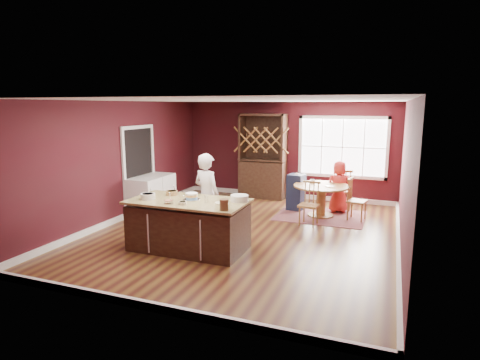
% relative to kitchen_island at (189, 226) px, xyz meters
% --- Properties ---
extents(room_shell, '(7.00, 7.00, 7.00)m').
position_rel_kitchen_island_xyz_m(room_shell, '(0.63, 1.29, 0.91)').
color(room_shell, brown).
rests_on(room_shell, ground).
extents(window, '(2.36, 0.10, 1.66)m').
position_rel_kitchen_island_xyz_m(window, '(2.13, 4.76, 1.06)').
color(window, white).
rests_on(window, room_shell).
extents(doorway, '(0.08, 1.26, 2.13)m').
position_rel_kitchen_island_xyz_m(doorway, '(-2.34, 1.89, 0.59)').
color(doorway, white).
rests_on(doorway, room_shell).
extents(kitchen_island, '(2.14, 1.12, 0.92)m').
position_rel_kitchen_island_xyz_m(kitchen_island, '(0.00, 0.00, 0.00)').
color(kitchen_island, black).
rests_on(kitchen_island, ground).
extents(dining_table, '(1.31, 1.31, 0.75)m').
position_rel_kitchen_island_xyz_m(dining_table, '(1.88, 3.10, 0.10)').
color(dining_table, brown).
rests_on(dining_table, ground).
extents(baker, '(0.71, 0.58, 1.69)m').
position_rel_kitchen_island_xyz_m(baker, '(0.03, 0.73, 0.41)').
color(baker, silver).
rests_on(baker, ground).
extents(layer_cake, '(0.30, 0.30, 0.12)m').
position_rel_kitchen_island_xyz_m(layer_cake, '(0.04, 0.06, 0.54)').
color(layer_cake, white).
rests_on(layer_cake, kitchen_island).
extents(bowl_blue, '(0.26, 0.26, 0.10)m').
position_rel_kitchen_island_xyz_m(bowl_blue, '(-0.73, -0.17, 0.53)').
color(bowl_blue, silver).
rests_on(bowl_blue, kitchen_island).
extents(bowl_yellow, '(0.22, 0.22, 0.08)m').
position_rel_kitchen_island_xyz_m(bowl_yellow, '(-0.49, 0.27, 0.52)').
color(bowl_yellow, '#9C7353').
rests_on(bowl_yellow, kitchen_island).
extents(bowl_pink, '(0.17, 0.17, 0.06)m').
position_rel_kitchen_island_xyz_m(bowl_pink, '(-0.20, -0.34, 0.51)').
color(bowl_pink, white).
rests_on(bowl_pink, kitchen_island).
extents(bowl_olive, '(0.14, 0.14, 0.05)m').
position_rel_kitchen_island_xyz_m(bowl_olive, '(0.06, -0.30, 0.51)').
color(bowl_olive, beige).
rests_on(bowl_olive, kitchen_island).
extents(drinking_glass, '(0.07, 0.07, 0.14)m').
position_rel_kitchen_island_xyz_m(drinking_glass, '(0.39, -0.05, 0.55)').
color(drinking_glass, silver).
rests_on(drinking_glass, kitchen_island).
extents(dinner_plate, '(0.25, 0.25, 0.02)m').
position_rel_kitchen_island_xyz_m(dinner_plate, '(0.67, 0.01, 0.49)').
color(dinner_plate, beige).
rests_on(dinner_plate, kitchen_island).
extents(white_tub, '(0.32, 0.32, 0.11)m').
position_rel_kitchen_island_xyz_m(white_tub, '(0.89, 0.27, 0.54)').
color(white_tub, silver).
rests_on(white_tub, kitchen_island).
extents(stoneware_crock, '(0.15, 0.15, 0.18)m').
position_rel_kitchen_island_xyz_m(stoneware_crock, '(0.88, -0.41, 0.57)').
color(stoneware_crock, brown).
rests_on(stoneware_crock, kitchen_island).
extents(toy_figurine, '(0.05, 0.05, 0.08)m').
position_rel_kitchen_island_xyz_m(toy_figurine, '(0.77, -0.18, 0.52)').
color(toy_figurine, yellow).
rests_on(toy_figurine, kitchen_island).
extents(rug, '(2.05, 1.59, 0.01)m').
position_rel_kitchen_island_xyz_m(rug, '(1.88, 3.10, -0.43)').
color(rug, brown).
rests_on(rug, ground).
extents(chair_east, '(0.46, 0.48, 0.98)m').
position_rel_kitchen_island_xyz_m(chair_east, '(2.70, 3.05, 0.05)').
color(chair_east, '#9A542C').
rests_on(chair_east, ground).
extents(chair_south, '(0.45, 0.43, 0.97)m').
position_rel_kitchen_island_xyz_m(chair_south, '(1.75, 2.28, 0.05)').
color(chair_south, olive).
rests_on(chair_south, ground).
extents(chair_north, '(0.54, 0.52, 1.06)m').
position_rel_kitchen_island_xyz_m(chair_north, '(2.26, 3.88, 0.09)').
color(chair_north, olive).
rests_on(chair_north, ground).
extents(seated_woman, '(0.72, 0.59, 1.28)m').
position_rel_kitchen_island_xyz_m(seated_woman, '(2.21, 3.64, 0.20)').
color(seated_woman, red).
rests_on(seated_woman, ground).
extents(high_chair, '(0.44, 0.44, 0.95)m').
position_rel_kitchen_island_xyz_m(high_chair, '(1.18, 3.48, 0.04)').
color(high_chair, black).
rests_on(high_chair, ground).
extents(toddler, '(0.18, 0.14, 0.26)m').
position_rel_kitchen_island_xyz_m(toddler, '(1.13, 3.45, 0.37)').
color(toddler, '#8CA5BF').
rests_on(toddler, high_chair).
extents(table_plate, '(0.22, 0.22, 0.02)m').
position_rel_kitchen_island_xyz_m(table_plate, '(2.08, 3.01, 0.32)').
color(table_plate, beige).
rests_on(table_plate, dining_table).
extents(table_cup, '(0.13, 0.13, 0.09)m').
position_rel_kitchen_island_xyz_m(table_cup, '(1.62, 3.30, 0.36)').
color(table_cup, silver).
rests_on(table_cup, dining_table).
extents(hutch, '(1.30, 0.54, 2.38)m').
position_rel_kitchen_island_xyz_m(hutch, '(-0.03, 4.51, 0.75)').
color(hutch, black).
rests_on(hutch, ground).
extents(washer, '(0.64, 0.61, 0.92)m').
position_rel_kitchen_island_xyz_m(washer, '(-2.01, 1.57, 0.02)').
color(washer, white).
rests_on(washer, ground).
extents(dryer, '(0.63, 0.61, 0.92)m').
position_rel_kitchen_island_xyz_m(dryer, '(-2.01, 2.21, 0.02)').
color(dryer, white).
rests_on(dryer, ground).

